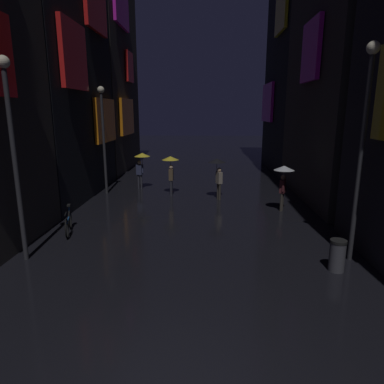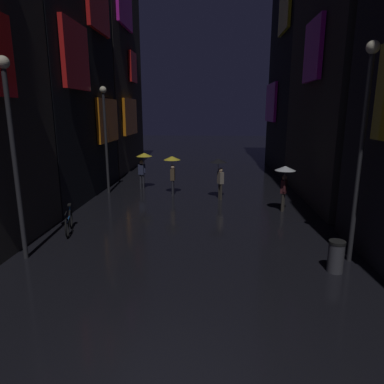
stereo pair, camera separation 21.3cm
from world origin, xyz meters
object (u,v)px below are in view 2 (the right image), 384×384
object	(u,v)px
streetlamp_right_near	(363,133)
pedestrian_near_crossing_clear	(285,176)
bicycle_parked_at_storefront	(69,222)
pedestrian_midstreet_left_yellow	(143,161)
streetlamp_left_near	(12,139)
streetlamp_left_far	(105,128)
trash_bin	(336,256)
pedestrian_foreground_left_yellow	(172,165)
pedestrian_midstreet_centre_black	(219,167)

from	to	relation	value
streetlamp_right_near	pedestrian_near_crossing_clear	bearing A→B (deg)	101.04
pedestrian_near_crossing_clear	streetlamp_right_near	world-z (taller)	streetlamp_right_near
bicycle_parked_at_storefront	pedestrian_midstreet_left_yellow	bearing A→B (deg)	79.64
streetlamp_right_near	streetlamp_left_near	size ratio (longest dim) A/B	1.06
streetlamp_left_far	trash_bin	distance (m)	13.39
pedestrian_near_crossing_clear	pedestrian_foreground_left_yellow	bearing A→B (deg)	151.42
pedestrian_near_crossing_clear	streetlamp_left_near	bearing A→B (deg)	-148.25
bicycle_parked_at_storefront	streetlamp_left_far	xyz separation A→B (m)	(-0.40, 6.36, 3.18)
pedestrian_midstreet_centre_black	bicycle_parked_at_storefront	bearing A→B (deg)	-137.07
streetlamp_left_near	streetlamp_left_far	bearing A→B (deg)	90.00
bicycle_parked_at_storefront	streetlamp_left_far	size ratio (longest dim) A/B	0.31
pedestrian_foreground_left_yellow	pedestrian_midstreet_left_yellow	bearing A→B (deg)	142.32
pedestrian_foreground_left_yellow	pedestrian_near_crossing_clear	bearing A→B (deg)	-28.58
pedestrian_midstreet_centre_black	streetlamp_left_near	distance (m)	10.04
trash_bin	pedestrian_midstreet_left_yellow	bearing A→B (deg)	126.15
pedestrian_midstreet_left_yellow	pedestrian_near_crossing_clear	bearing A→B (deg)	-31.09
pedestrian_near_crossing_clear	pedestrian_midstreet_centre_black	bearing A→B (deg)	143.44
pedestrian_midstreet_left_yellow	pedestrian_midstreet_centre_black	distance (m)	4.87
pedestrian_near_crossing_clear	streetlamp_right_near	size ratio (longest dim) A/B	0.34
streetlamp_left_far	bicycle_parked_at_storefront	bearing A→B (deg)	-86.44
pedestrian_foreground_left_yellow	pedestrian_midstreet_centre_black	xyz separation A→B (m)	(2.49, -0.79, 0.00)
streetlamp_right_near	trash_bin	xyz separation A→B (m)	(-0.70, -0.79, -3.41)
pedestrian_midstreet_left_yellow	trash_bin	bearing A→B (deg)	-53.85
bicycle_parked_at_storefront	streetlamp_left_near	xyz separation A→B (m)	(-0.40, -2.38, 3.30)
pedestrian_foreground_left_yellow	pedestrian_midstreet_centre_black	distance (m)	2.61
bicycle_parked_at_storefront	trash_bin	bearing A→B (deg)	-17.23
pedestrian_foreground_left_yellow	pedestrian_near_crossing_clear	xyz separation A→B (m)	(5.37, -2.92, 0.00)
streetlamp_right_near	streetlamp_left_far	world-z (taller)	streetlamp_right_near
streetlamp_left_near	trash_bin	xyz separation A→B (m)	(9.30, -0.38, -3.22)
pedestrian_midstreet_centre_black	streetlamp_right_near	distance (m)	8.55
pedestrian_foreground_left_yellow	pedestrian_midstreet_centre_black	bearing A→B (deg)	-17.60
pedestrian_foreground_left_yellow	streetlamp_right_near	size ratio (longest dim) A/B	0.34
pedestrian_near_crossing_clear	streetlamp_left_near	xyz separation A→B (m)	(-8.99, -5.57, 2.02)
pedestrian_midstreet_centre_black	pedestrian_foreground_left_yellow	bearing A→B (deg)	162.40
streetlamp_right_near	streetlamp_left_near	distance (m)	10.01
pedestrian_midstreet_left_yellow	streetlamp_right_near	distance (m)	12.76
pedestrian_foreground_left_yellow	streetlamp_left_far	world-z (taller)	streetlamp_left_far
bicycle_parked_at_storefront	streetlamp_right_near	xyz separation A→B (m)	(9.60, -1.97, 3.49)
streetlamp_left_far	pedestrian_near_crossing_clear	bearing A→B (deg)	-19.43
pedestrian_midstreet_left_yellow	pedestrian_near_crossing_clear	xyz separation A→B (m)	(7.22, -4.35, 0.00)
pedestrian_foreground_left_yellow	streetlamp_left_far	distance (m)	4.10
pedestrian_foreground_left_yellow	streetlamp_right_near	bearing A→B (deg)	-51.72
pedestrian_midstreet_left_yellow	streetlamp_right_near	bearing A→B (deg)	-49.13
pedestrian_midstreet_centre_black	bicycle_parked_at_storefront	xyz separation A→B (m)	(-5.72, -5.32, -1.28)
pedestrian_near_crossing_clear	streetlamp_left_near	distance (m)	10.77
bicycle_parked_at_storefront	streetlamp_left_near	bearing A→B (deg)	-99.43
bicycle_parked_at_storefront	streetlamp_right_near	size ratio (longest dim) A/B	0.28
bicycle_parked_at_storefront	streetlamp_left_near	size ratio (longest dim) A/B	0.30
pedestrian_midstreet_left_yellow	pedestrian_foreground_left_yellow	distance (m)	2.34
pedestrian_near_crossing_clear	bicycle_parked_at_storefront	xyz separation A→B (m)	(-8.60, -3.18, -1.28)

